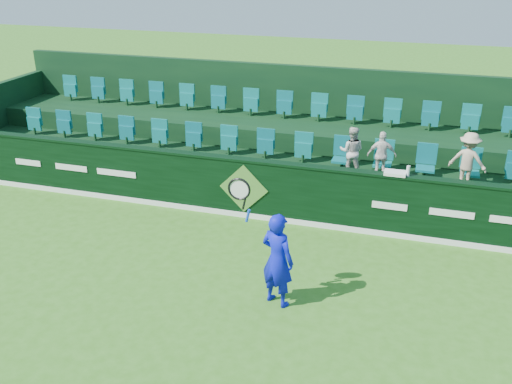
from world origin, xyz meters
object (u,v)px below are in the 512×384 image
(tennis_player, at_px, (277,259))
(spectator_middle, at_px, (382,155))
(spectator_left, at_px, (351,151))
(drinks_bottle, at_px, (408,171))
(towel, at_px, (395,173))
(spectator_right, at_px, (468,160))

(tennis_player, distance_m, spectator_middle, 4.37)
(spectator_left, distance_m, drinks_bottle, 1.70)
(spectator_left, relative_size, towel, 2.64)
(tennis_player, relative_size, spectator_right, 1.88)
(spectator_left, height_order, spectator_middle, spectator_left)
(spectator_middle, bearing_deg, towel, 100.68)
(spectator_left, distance_m, spectator_middle, 0.66)
(spectator_left, bearing_deg, towel, 129.60)
(tennis_player, distance_m, towel, 3.48)
(spectator_right, xyz_separation_m, towel, (-1.41, -1.12, -0.02))
(spectator_middle, bearing_deg, spectator_right, 172.75)
(spectator_right, distance_m, drinks_bottle, 1.62)
(tennis_player, xyz_separation_m, spectator_left, (0.59, 4.16, 0.51))
(drinks_bottle, bearing_deg, spectator_middle, 118.49)
(spectator_middle, distance_m, spectator_right, 1.77)
(spectator_left, bearing_deg, spectator_right, 177.19)
(spectator_right, bearing_deg, drinks_bottle, 59.21)
(tennis_player, bearing_deg, spectator_left, 81.97)
(tennis_player, height_order, spectator_middle, tennis_player)
(spectator_right, distance_m, towel, 1.80)
(spectator_right, height_order, drinks_bottle, spectator_right)
(spectator_left, height_order, towel, spectator_left)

